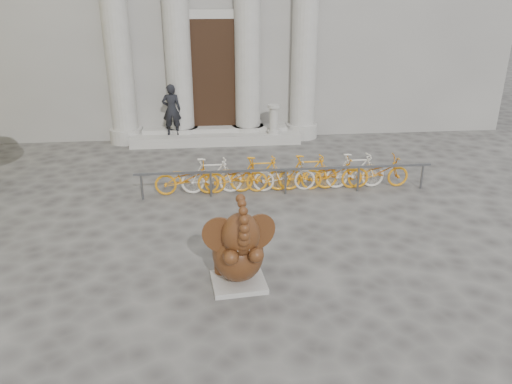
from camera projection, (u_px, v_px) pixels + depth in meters
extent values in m
plane|color=#474442|center=(229.00, 285.00, 9.36)|extent=(80.00, 80.00, 0.00)
cube|color=black|center=(214.00, 75.00, 17.61)|extent=(2.40, 0.16, 4.00)
cylinder|color=#A8A59E|center=(116.00, 26.00, 16.56)|extent=(0.90, 0.90, 8.00)
cylinder|color=#A8A59E|center=(176.00, 25.00, 16.74)|extent=(0.90, 0.90, 8.00)
cylinder|color=#A8A59E|center=(247.00, 25.00, 16.97)|extent=(0.90, 0.90, 8.00)
cylinder|color=#A8A59E|center=(305.00, 24.00, 17.15)|extent=(0.90, 0.90, 8.00)
cube|color=#A8A59E|center=(216.00, 137.00, 17.94)|extent=(6.00, 1.20, 0.36)
cube|color=#A8A59E|center=(239.00, 282.00, 9.37)|extent=(1.06, 0.97, 0.10)
ellipsoid|color=black|center=(237.00, 260.00, 9.44)|extent=(0.90, 0.86, 0.63)
ellipsoid|color=black|center=(238.00, 252.00, 9.15)|extent=(1.05, 1.27, 1.03)
cylinder|color=black|center=(222.00, 266.00, 9.57)|extent=(0.32, 0.32, 0.26)
cylinder|color=black|center=(249.00, 263.00, 9.66)|extent=(0.32, 0.32, 0.26)
cylinder|color=black|center=(229.00, 255.00, 8.68)|extent=(0.29, 0.61, 0.39)
cylinder|color=black|center=(254.00, 252.00, 8.76)|extent=(0.29, 0.61, 0.39)
ellipsoid|color=black|center=(241.00, 234.00, 8.62)|extent=(0.73, 0.69, 0.79)
cylinder|color=black|center=(221.00, 235.00, 8.68)|extent=(0.66, 0.20, 0.67)
cylinder|color=black|center=(258.00, 232.00, 8.80)|extent=(0.64, 0.31, 0.67)
cone|color=beige|center=(236.00, 248.00, 8.48)|extent=(0.14, 0.24, 0.11)
cone|color=beige|center=(250.00, 247.00, 8.52)|extent=(0.11, 0.23, 0.11)
cube|color=slate|center=(286.00, 169.00, 13.25)|extent=(8.00, 0.06, 0.06)
cylinder|color=slate|center=(142.00, 187.00, 13.03)|extent=(0.06, 0.06, 0.70)
cylinder|color=slate|center=(211.00, 184.00, 13.19)|extent=(0.06, 0.06, 0.70)
cylinder|color=slate|center=(286.00, 182.00, 13.38)|extent=(0.06, 0.06, 0.70)
cylinder|color=slate|center=(358.00, 179.00, 13.57)|extent=(0.06, 0.06, 0.70)
cylinder|color=slate|center=(422.00, 177.00, 13.74)|extent=(0.06, 0.06, 0.70)
imported|color=orange|center=(187.00, 177.00, 13.31)|extent=(1.70, 0.50, 1.00)
imported|color=silver|center=(211.00, 176.00, 13.37)|extent=(1.66, 0.47, 1.00)
imported|color=orange|center=(236.00, 175.00, 13.43)|extent=(1.70, 0.50, 1.00)
imported|color=orange|center=(260.00, 174.00, 13.49)|extent=(1.66, 0.47, 1.00)
imported|color=silver|center=(284.00, 173.00, 13.55)|extent=(1.70, 0.50, 1.00)
imported|color=orange|center=(308.00, 172.00, 13.62)|extent=(1.66, 0.47, 1.00)
imported|color=orange|center=(332.00, 172.00, 13.68)|extent=(1.70, 0.50, 1.00)
imported|color=silver|center=(355.00, 171.00, 13.74)|extent=(1.66, 0.47, 1.00)
imported|color=orange|center=(378.00, 170.00, 13.80)|extent=(1.70, 0.50, 1.00)
imported|color=black|center=(172.00, 110.00, 17.31)|extent=(0.65, 0.43, 1.78)
cylinder|color=#A8A59E|center=(273.00, 132.00, 17.76)|extent=(0.42, 0.42, 0.13)
cylinder|color=#A8A59E|center=(274.00, 120.00, 17.61)|extent=(0.29, 0.29, 0.95)
cylinder|color=#A8A59E|center=(274.00, 106.00, 17.41)|extent=(0.42, 0.42, 0.11)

